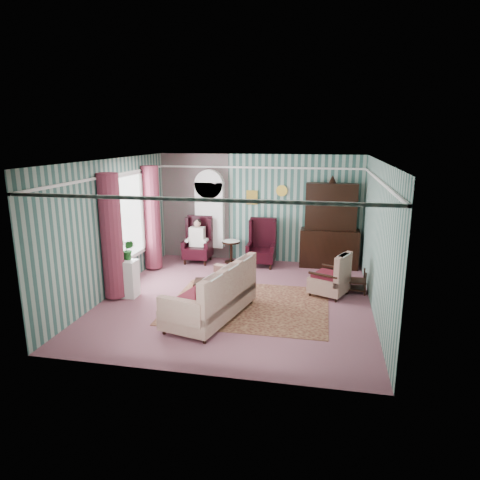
% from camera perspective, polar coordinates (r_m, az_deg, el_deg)
% --- Properties ---
extents(floor, '(6.00, 6.00, 0.00)m').
position_cam_1_polar(floor, '(9.15, -0.38, -7.86)').
color(floor, '#965767').
rests_on(floor, ground).
extents(room_shell, '(5.53, 6.02, 2.91)m').
position_cam_1_polar(room_shell, '(8.93, -4.07, 4.93)').
color(room_shell, '#325C53').
rests_on(room_shell, ground).
extents(bookcase, '(0.80, 0.28, 2.24)m').
position_cam_1_polar(bookcase, '(11.80, -4.04, 2.72)').
color(bookcase, silver).
rests_on(bookcase, floor).
extents(dresser_hutch, '(1.50, 0.56, 2.36)m').
position_cam_1_polar(dresser_hutch, '(11.27, 11.95, 2.24)').
color(dresser_hutch, black).
rests_on(dresser_hutch, floor).
extents(wingback_left, '(0.76, 0.80, 1.25)m').
position_cam_1_polar(wingback_left, '(11.61, -5.70, 0.00)').
color(wingback_left, black).
rests_on(wingback_left, floor).
extents(wingback_right, '(0.76, 0.80, 1.25)m').
position_cam_1_polar(wingback_right, '(11.24, 2.88, -0.41)').
color(wingback_right, black).
rests_on(wingback_right, floor).
extents(seated_woman, '(0.44, 0.40, 1.18)m').
position_cam_1_polar(seated_woman, '(11.62, -5.69, -0.17)').
color(seated_woman, white).
rests_on(seated_woman, floor).
extents(round_side_table, '(0.50, 0.50, 0.60)m').
position_cam_1_polar(round_side_table, '(11.61, -1.19, -1.59)').
color(round_side_table, black).
rests_on(round_side_table, floor).
extents(nest_table, '(0.45, 0.38, 0.54)m').
position_cam_1_polar(nest_table, '(9.77, 15.12, -5.25)').
color(nest_table, black).
rests_on(nest_table, floor).
extents(plant_stand, '(0.55, 0.35, 0.80)m').
position_cam_1_polar(plant_stand, '(9.50, -15.14, -4.96)').
color(plant_stand, white).
rests_on(plant_stand, floor).
extents(rug, '(3.20, 2.60, 0.01)m').
position_cam_1_polar(rug, '(8.82, 1.15, -8.66)').
color(rug, '#4C1C19').
rests_on(rug, floor).
extents(sofa, '(1.39, 2.32, 0.98)m').
position_cam_1_polar(sofa, '(8.11, -3.94, -7.10)').
color(sofa, '#BFB294').
rests_on(sofa, floor).
extents(floral_armchair, '(1.14, 1.09, 0.90)m').
position_cam_1_polar(floral_armchair, '(9.42, 11.82, -4.62)').
color(floral_armchair, beige).
rests_on(floral_armchair, floor).
extents(coffee_table, '(0.92, 0.67, 0.40)m').
position_cam_1_polar(coffee_table, '(9.09, -3.46, -6.70)').
color(coffee_table, black).
rests_on(coffee_table, floor).
extents(potted_plant_a, '(0.42, 0.39, 0.41)m').
position_cam_1_polar(potted_plant_a, '(9.25, -16.23, -1.65)').
color(potted_plant_a, '#215B1C').
rests_on(potted_plant_a, plant_stand).
extents(potted_plant_b, '(0.25, 0.21, 0.43)m').
position_cam_1_polar(potted_plant_b, '(9.36, -14.66, -1.29)').
color(potted_plant_b, '#174C1B').
rests_on(potted_plant_b, plant_stand).
extents(potted_plant_c, '(0.28, 0.28, 0.41)m').
position_cam_1_polar(potted_plant_c, '(9.40, -15.67, -1.34)').
color(potted_plant_c, '#1B4C17').
rests_on(potted_plant_c, plant_stand).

